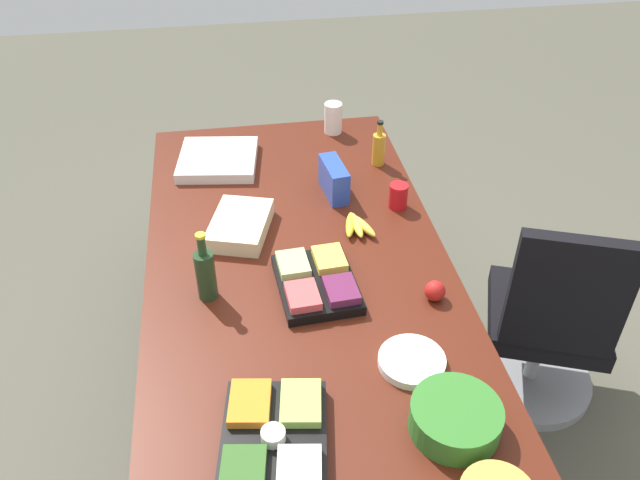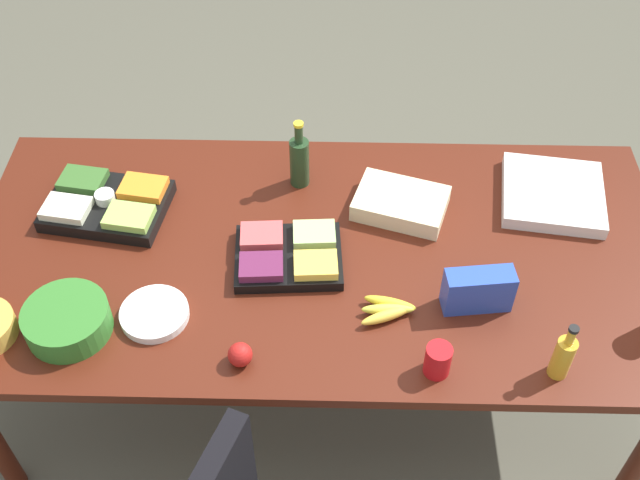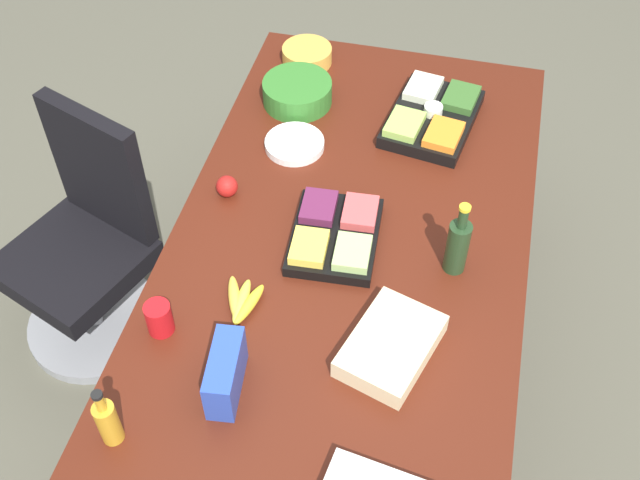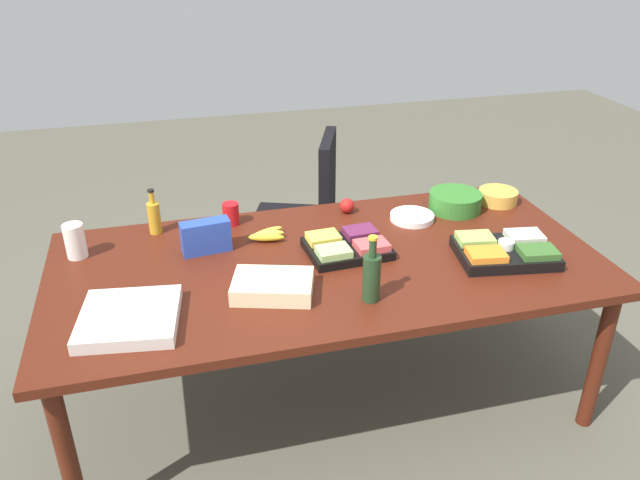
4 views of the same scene
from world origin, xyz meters
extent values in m
plane|color=#555344|center=(0.00, 0.00, 0.00)|extent=(10.00, 10.00, 0.00)
cube|color=#4C1B0E|center=(0.00, 0.00, 0.75)|extent=(2.43, 1.18, 0.04)
cylinder|color=#4C1B0E|center=(-1.12, -0.50, 0.36)|extent=(0.07, 0.07, 0.73)
cylinder|color=#4C1B0E|center=(1.12, -0.50, 0.36)|extent=(0.07, 0.07, 0.73)
cylinder|color=#4C1B0E|center=(-1.12, 0.50, 0.36)|extent=(0.07, 0.07, 0.73)
cylinder|color=#4C1B0E|center=(1.12, 0.50, 0.36)|extent=(0.07, 0.07, 0.73)
cylinder|color=gray|center=(0.06, 1.05, 0.03)|extent=(0.56, 0.56, 0.05)
cylinder|color=gray|center=(0.06, 1.05, 0.24)|extent=(0.06, 0.06, 0.38)
cube|color=black|center=(0.06, 1.05, 0.43)|extent=(0.62, 0.62, 0.09)
cube|color=black|center=(0.27, 0.97, 0.74)|extent=(0.21, 0.42, 0.53)
cube|color=beige|center=(-0.29, -0.21, 0.80)|extent=(0.37, 0.31, 0.07)
cube|color=black|center=(0.10, 0.04, 0.79)|extent=(0.38, 0.30, 0.04)
cube|color=#AAD37B|center=(0.02, -0.03, 0.82)|extent=(0.15, 0.12, 0.03)
cube|color=#D74E4F|center=(0.20, -0.02, 0.82)|extent=(0.15, 0.12, 0.03)
cube|color=#F9D34B|center=(0.01, 0.11, 0.82)|extent=(0.15, 0.12, 0.03)
cube|color=#602145|center=(0.19, 0.12, 0.82)|extent=(0.15, 0.12, 0.03)
cube|color=black|center=(0.77, -0.18, 0.79)|extent=(0.46, 0.36, 0.05)
cube|color=orange|center=(0.64, -0.24, 0.83)|extent=(0.18, 0.14, 0.03)
cube|color=#366228|center=(0.87, -0.27, 0.83)|extent=(0.18, 0.14, 0.03)
cube|color=#9DCA58|center=(0.67, -0.09, 0.83)|extent=(0.18, 0.14, 0.03)
cube|color=beige|center=(0.89, -0.13, 0.83)|extent=(0.18, 0.14, 0.03)
cylinder|color=white|center=(0.77, -0.18, 0.84)|extent=(0.08, 0.08, 0.04)
sphere|color=#B11B17|center=(0.23, 0.46, 0.81)|extent=(0.08, 0.08, 0.08)
cylinder|color=red|center=(-0.36, 0.47, 0.82)|extent=(0.10, 0.10, 0.11)
cylinder|color=white|center=(0.52, 0.29, 0.78)|extent=(0.24, 0.24, 0.03)
cube|color=#284AB6|center=(-0.51, 0.22, 0.84)|extent=(0.23, 0.11, 0.15)
cylinder|color=gold|center=(-0.73, 0.47, 0.85)|extent=(0.07, 0.07, 0.15)
cylinder|color=gold|center=(-0.73, 0.47, 0.95)|extent=(0.03, 0.03, 0.06)
cylinder|color=black|center=(-0.73, 0.47, 0.99)|extent=(0.03, 0.03, 0.01)
cube|color=silver|center=(-0.85, -0.28, 0.79)|extent=(0.41, 0.41, 0.05)
cylinder|color=#213B1F|center=(0.08, -0.35, 0.87)|extent=(0.07, 0.07, 0.19)
cylinder|color=#213B1F|center=(0.08, -0.35, 1.00)|extent=(0.03, 0.03, 0.08)
cylinder|color=gold|center=(0.08, -0.35, 1.04)|extent=(0.04, 0.04, 0.01)
cylinder|color=gold|center=(1.04, 0.37, 0.80)|extent=(0.26, 0.26, 0.07)
cylinder|color=#317228|center=(0.78, 0.35, 0.82)|extent=(0.33, 0.33, 0.09)
cylinder|color=white|center=(-1.08, 0.32, 0.85)|extent=(0.10, 0.10, 0.16)
ellipsoid|color=yellow|center=(-0.23, 0.24, 0.79)|extent=(0.17, 0.08, 0.04)
ellipsoid|color=#DDD644|center=(-0.23, 0.26, 0.79)|extent=(0.17, 0.04, 0.04)
ellipsoid|color=yellow|center=(-0.22, 0.29, 0.79)|extent=(0.17, 0.10, 0.04)
camera|label=1|loc=(1.88, -0.23, 2.38)|focal=36.59mm
camera|label=2|loc=(-0.04, 1.79, 2.76)|focal=43.58mm
camera|label=3|loc=(-1.58, -0.31, 2.72)|focal=44.07mm
camera|label=4|loc=(-0.65, -2.35, 2.14)|focal=35.38mm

